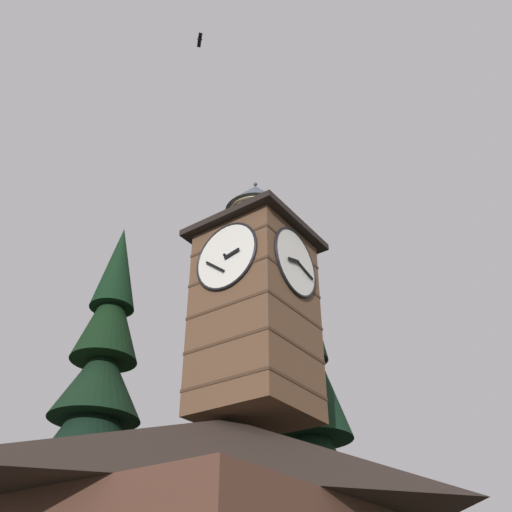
% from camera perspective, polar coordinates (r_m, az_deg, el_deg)
% --- Properties ---
extents(clock_tower, '(4.05, 4.05, 9.72)m').
position_cam_1_polar(clock_tower, '(19.92, -0.05, -4.53)').
color(clock_tower, brown).
rests_on(clock_tower, building_main).
extents(pine_tree_behind, '(5.53, 5.53, 16.38)m').
position_cam_1_polar(pine_tree_behind, '(21.09, -16.80, -20.01)').
color(pine_tree_behind, '#473323').
rests_on(pine_tree_behind, ground_plane).
extents(pine_tree_aside, '(7.20, 7.20, 17.80)m').
position_cam_1_polar(pine_tree_aside, '(25.12, 5.62, -22.07)').
color(pine_tree_aside, '#473323').
rests_on(pine_tree_aside, ground_plane).
extents(moon, '(2.09, 2.09, 2.09)m').
position_cam_1_polar(moon, '(60.76, -23.59, -18.80)').
color(moon, silver).
extents(flying_bird_high, '(0.58, 0.61, 0.14)m').
position_cam_1_polar(flying_bird_high, '(25.02, -5.71, 20.95)').
color(flying_bird_high, black).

